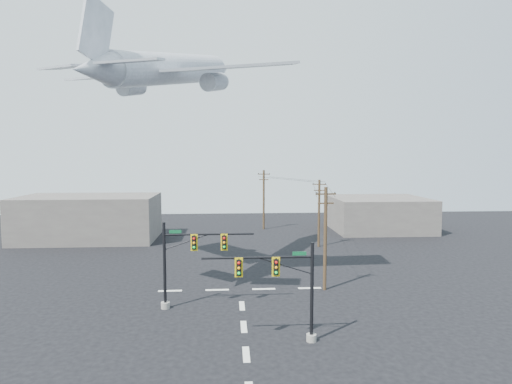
{
  "coord_description": "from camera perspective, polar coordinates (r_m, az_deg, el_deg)",
  "views": [
    {
      "loc": [
        -0.94,
        -23.84,
        11.55
      ],
      "look_at": [
        0.89,
        5.0,
        9.02
      ],
      "focal_mm": 30.0,
      "sensor_mm": 36.0,
      "label": 1
    }
  ],
  "objects": [
    {
      "name": "utility_pole_c",
      "position": [
        66.09,
        1.04,
        -0.86
      ],
      "size": [
        1.88,
        0.41,
        9.19
      ],
      "rotation": [
        0.0,
        0.0,
        -0.15
      ],
      "color": "#49341F",
      "rests_on": "ground"
    },
    {
      "name": "utility_pole_b",
      "position": [
        54.11,
        8.4,
        -2.63
      ],
      "size": [
        1.66,
        0.63,
        8.44
      ],
      "rotation": [
        0.0,
        0.0,
        -0.31
      ],
      "color": "#49341F",
      "rests_on": "ground"
    },
    {
      "name": "power_lines",
      "position": [
        51.64,
        6.48,
        1.12
      ],
      "size": [
        7.51,
        30.18,
        0.19
      ],
      "color": "black"
    },
    {
      "name": "airliner",
      "position": [
        40.51,
        -11.15,
        15.71
      ],
      "size": [
        21.8,
        23.78,
        7.1
      ],
      "rotation": [
        0.0,
        -0.19,
        1.16
      ],
      "color": "silver"
    },
    {
      "name": "ground",
      "position": [
        26.51,
        -1.32,
        -20.84
      ],
      "size": [
        120.0,
        120.0,
        0.0
      ],
      "primitive_type": "plane",
      "color": "black",
      "rests_on": "ground"
    },
    {
      "name": "building_left",
      "position": [
        62.44,
        -21.39,
        -3.22
      ],
      "size": [
        18.0,
        10.0,
        6.0
      ],
      "primitive_type": "cube",
      "color": "#6A645D",
      "rests_on": "ground"
    },
    {
      "name": "signal_mast_near",
      "position": [
        26.82,
        4.25,
        -12.71
      ],
      "size": [
        7.05,
        0.69,
        6.24
      ],
      "color": "gray",
      "rests_on": "ground"
    },
    {
      "name": "building_right",
      "position": [
        68.44,
        16.02,
        -2.8
      ],
      "size": [
        14.0,
        12.0,
        5.0
      ],
      "primitive_type": "cube",
      "color": "#6A645D",
      "rests_on": "ground"
    },
    {
      "name": "lane_markings",
      "position": [
        31.39,
        -1.73,
        -16.58
      ],
      "size": [
        14.0,
        21.2,
        0.01
      ],
      "color": "silver",
      "rests_on": "ground"
    },
    {
      "name": "signal_mast_far",
      "position": [
        32.83,
        -9.53,
        -9.17
      ],
      "size": [
        7.02,
        0.72,
        6.56
      ],
      "color": "gray",
      "rests_on": "ground"
    },
    {
      "name": "utility_pole_a",
      "position": [
        36.93,
        9.22,
        -5.88
      ],
      "size": [
        1.77,
        0.29,
        8.84
      ],
      "rotation": [
        0.0,
        0.0,
        0.09
      ],
      "color": "#49341F",
      "rests_on": "ground"
    }
  ]
}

